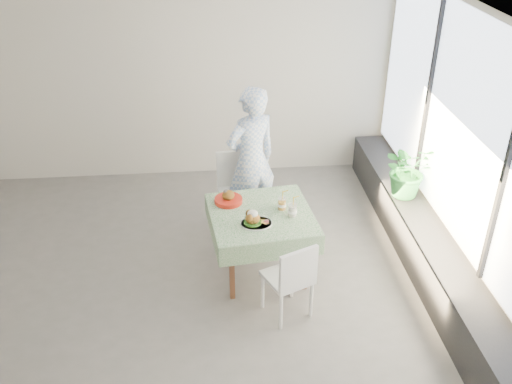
{
  "coord_description": "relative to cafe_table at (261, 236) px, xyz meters",
  "views": [
    {
      "loc": [
        0.51,
        -4.87,
        3.87
      ],
      "look_at": [
        0.97,
        0.14,
        0.97
      ],
      "focal_mm": 40.0,
      "sensor_mm": 36.0,
      "label": 1
    }
  ],
  "objects": [
    {
      "name": "wall_back",
      "position": [
        -1.02,
        2.41,
        0.94
      ],
      "size": [
        6.0,
        0.02,
        2.8
      ],
      "primitive_type": "cube",
      "color": "beige",
      "rests_on": "ground"
    },
    {
      "name": "potted_plant",
      "position": [
        1.76,
        0.64,
        0.37
      ],
      "size": [
        0.69,
        0.63,
        0.66
      ],
      "primitive_type": "imported",
      "rotation": [
        0.0,
        0.0,
        0.23
      ],
      "color": "#287932",
      "rests_on": "window_ledge"
    },
    {
      "name": "juice_cup_lemonade",
      "position": [
        0.31,
        -0.07,
        0.34
      ],
      "size": [
        0.1,
        0.1,
        0.27
      ],
      "color": "white",
      "rests_on": "cafe_table"
    },
    {
      "name": "diner",
      "position": [
        -0.02,
        0.93,
        0.43
      ],
      "size": [
        0.78,
        0.68,
        1.79
      ],
      "primitive_type": "imported",
      "rotation": [
        0.0,
        0.0,
        3.62
      ],
      "color": "#8CACE0",
      "rests_on": "ground"
    },
    {
      "name": "wall_front",
      "position": [
        -1.02,
        -2.59,
        0.94
      ],
      "size": [
        6.0,
        0.02,
        2.8
      ],
      "primitive_type": "cube",
      "color": "beige",
      "rests_on": "ground"
    },
    {
      "name": "second_dish",
      "position": [
        -0.33,
        0.25,
        0.32
      ],
      "size": [
        0.3,
        0.3,
        0.14
      ],
      "color": "#B42012",
      "rests_on": "cafe_table"
    },
    {
      "name": "chair_near",
      "position": [
        0.19,
        -0.69,
        -0.2
      ],
      "size": [
        0.53,
        0.53,
        0.85
      ],
      "color": "white",
      "rests_on": "ground"
    },
    {
      "name": "window_pane",
      "position": [
        1.95,
        -0.09,
        1.19
      ],
      "size": [
        0.01,
        4.8,
        2.18
      ],
      "primitive_type": "cube",
      "color": "#D1E0F9",
      "rests_on": "ground"
    },
    {
      "name": "window_ledge",
      "position": [
        1.78,
        -0.09,
        -0.21
      ],
      "size": [
        0.4,
        4.8,
        0.5
      ],
      "primitive_type": "cube",
      "color": "black",
      "rests_on": "ground"
    },
    {
      "name": "wall_right",
      "position": [
        1.98,
        -0.09,
        0.94
      ],
      "size": [
        0.02,
        5.0,
        2.8
      ],
      "primitive_type": "cube",
      "color": "beige",
      "rests_on": "ground"
    },
    {
      "name": "chair_far",
      "position": [
        -0.18,
        0.87,
        -0.17
      ],
      "size": [
        0.5,
        0.5,
        0.96
      ],
      "color": "white",
      "rests_on": "ground"
    },
    {
      "name": "ceiling",
      "position": [
        -1.02,
        -0.09,
        2.34
      ],
      "size": [
        6.0,
        6.0,
        0.0
      ],
      "primitive_type": "plane",
      "rotation": [
        3.14,
        0.0,
        0.0
      ],
      "color": "white",
      "rests_on": "ground"
    },
    {
      "name": "juice_cup_orange",
      "position": [
        0.22,
        0.06,
        0.34
      ],
      "size": [
        0.09,
        0.09,
        0.26
      ],
      "color": "white",
      "rests_on": "cafe_table"
    },
    {
      "name": "main_dish",
      "position": [
        -0.09,
        -0.2,
        0.34
      ],
      "size": [
        0.32,
        0.32,
        0.16
      ],
      "color": "white",
      "rests_on": "cafe_table"
    },
    {
      "name": "cafe_table",
      "position": [
        0.0,
        0.0,
        0.0
      ],
      "size": [
        1.15,
        1.15,
        0.74
      ],
      "color": "brown",
      "rests_on": "ground"
    },
    {
      "name": "floor",
      "position": [
        -1.02,
        -0.09,
        -0.46
      ],
      "size": [
        6.0,
        6.0,
        0.0
      ],
      "primitive_type": "plane",
      "color": "#5F5C5A",
      "rests_on": "ground"
    }
  ]
}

